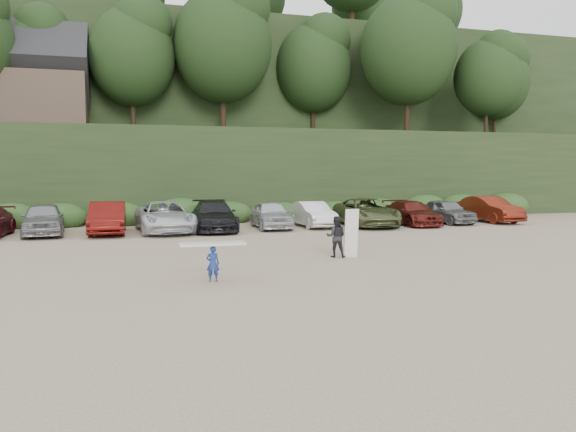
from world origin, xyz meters
name	(u,v)px	position (x,y,z in m)	size (l,w,h in m)	color
ground	(280,257)	(0.00, 0.00, 0.00)	(120.00, 120.00, 0.00)	tan
hillside_backdrop	(179,88)	(-0.26, 35.93, 11.22)	(90.00, 41.50, 28.00)	black
parked_cars	(190,217)	(-2.23, 10.11, 0.78)	(39.66, 6.05, 1.65)	silver
child_surfer	(213,255)	(-3.13, -3.83, 0.79)	(1.94, 0.57, 1.16)	navy
adult_surfer	(338,236)	(2.08, -0.54, 0.79)	(1.24, 0.84, 1.83)	black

